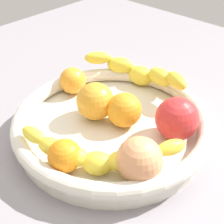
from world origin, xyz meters
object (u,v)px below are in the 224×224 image
object	(u,v)px
banana_draped_left	(139,72)
peach_blush	(139,160)
orange_front	(65,156)
orange_mid_right	(97,100)
orange_rear	(73,81)
orange_mid_left	(124,110)
tomato_red	(177,119)
banana_draped_right	(99,154)
fruit_bowl	(112,125)

from	to	relation	value
banana_draped_left	peach_blush	bearing A→B (deg)	-140.68
orange_front	orange_mid_right	bearing A→B (deg)	25.24
banana_draped_left	orange_rear	xyz separation A→B (cm)	(-10.57, 8.16, -0.76)
orange_mid_left	tomato_red	size ratio (longest dim) A/B	0.84
orange_front	orange_mid_left	xyz separation A→B (cm)	(14.02, 0.75, 0.48)
orange_mid_right	peach_blush	distance (cm)	16.22
banana_draped_right	orange_mid_right	distance (cm)	13.04
orange_rear	peach_blush	distance (cm)	25.72
orange_mid_left	fruit_bowl	bearing A→B (deg)	148.09
banana_draped_left	orange_front	bearing A→B (deg)	-164.76
banana_draped_left	orange_mid_left	bearing A→B (deg)	-151.74
banana_draped_right	peach_blush	distance (cm)	6.14
orange_mid_left	banana_draped_right	bearing A→B (deg)	-158.09
fruit_bowl	orange_front	world-z (taller)	orange_front
banana_draped_right	orange_mid_left	bearing A→B (deg)	21.91
orange_front	peach_blush	distance (cm)	10.90
orange_rear	orange_front	bearing A→B (deg)	-134.80
banana_draped_right	orange_front	size ratio (longest dim) A/B	4.24
fruit_bowl	orange_mid_right	size ratio (longest dim) A/B	5.11
orange_mid_left	tomato_red	world-z (taller)	tomato_red
orange_mid_right	fruit_bowl	bearing A→B (deg)	-95.02
tomato_red	peach_blush	size ratio (longest dim) A/B	1.08
banana_draped_left	banana_draped_right	bearing A→B (deg)	-154.68
orange_mid_left	peach_blush	distance (cm)	12.55
orange_mid_left	orange_rear	distance (cm)	14.42
banana_draped_right	peach_blush	size ratio (longest dim) A/B	3.21
banana_draped_right	orange_rear	distance (cm)	21.88
tomato_red	peach_blush	distance (cm)	11.35
tomato_red	peach_blush	bearing A→B (deg)	-173.12
banana_draped_right	tomato_red	world-z (taller)	tomato_red
banana_draped_right	orange_mid_left	world-z (taller)	orange_mid_left
banana_draped_left	orange_mid_left	world-z (taller)	banana_draped_left
banana_draped_left	orange_rear	world-z (taller)	banana_draped_left
orange_mid_left	tomato_red	distance (cm)	9.05
orange_rear	tomato_red	distance (cm)	22.90
orange_mid_right	banana_draped_right	bearing A→B (deg)	-133.88
orange_rear	peach_blush	world-z (taller)	peach_blush
fruit_bowl	orange_rear	distance (cm)	13.74
orange_mid_left	orange_rear	world-z (taller)	orange_mid_left
banana_draped_left	orange_front	size ratio (longest dim) A/B	4.55
orange_rear	tomato_red	size ratio (longest dim) A/B	0.73
orange_mid_left	tomato_red	bearing A→B (deg)	-68.17
fruit_bowl	banana_draped_left	world-z (taller)	banana_draped_left
fruit_bowl	banana_draped_right	world-z (taller)	banana_draped_right
orange_mid_right	orange_rear	distance (cm)	9.58
fruit_bowl	peach_blush	bearing A→B (deg)	-119.13
orange_front	orange_rear	world-z (taller)	orange_rear
banana_draped_right	orange_mid_left	distance (cm)	11.34
fruit_bowl	tomato_red	world-z (taller)	tomato_red
fruit_bowl	banana_draped_left	distance (cm)	14.69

